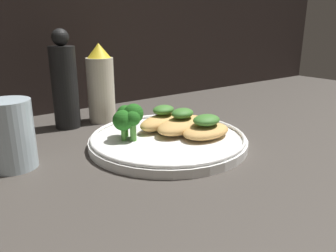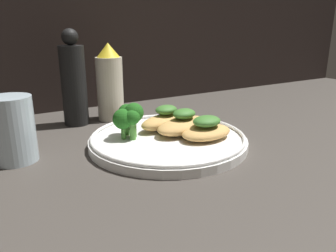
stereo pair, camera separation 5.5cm
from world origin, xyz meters
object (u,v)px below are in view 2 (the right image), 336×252
plate (168,140)px  drinking_glass (12,130)px  pepper_grinder (74,82)px  sauce_bottle (110,84)px  broccoli_bunch (128,116)px

plate → drinking_glass: size_ratio=2.70×
pepper_grinder → sauce_bottle: bearing=-0.0°
plate → drinking_glass: drinking_glass is taller
broccoli_bunch → drinking_glass: bearing=171.4°
sauce_bottle → drinking_glass: 25.36cm
broccoli_bunch → drinking_glass: size_ratio=0.60×
drinking_glass → sauce_bottle: bearing=34.8°
broccoli_bunch → plate: bearing=-29.8°
plate → sauce_bottle: sauce_bottle is taller
sauce_bottle → pepper_grinder: size_ratio=0.85×
sauce_bottle → plate: bearing=-83.5°
pepper_grinder → drinking_glass: (-13.19, -14.38, -3.71)cm
broccoli_bunch → pepper_grinder: 17.85cm
sauce_bottle → pepper_grinder: 7.58cm
broccoli_bunch → sauce_bottle: (3.38, 16.99, 2.62)cm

